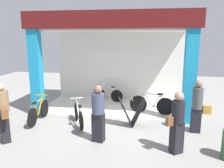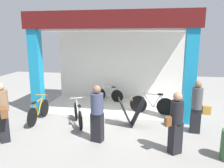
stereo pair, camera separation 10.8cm
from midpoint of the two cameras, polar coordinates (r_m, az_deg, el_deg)
The scene contains 11 objects.
ground_plane at distance 8.43m, azimuth -0.45°, elevation -8.66°, with size 19.98×19.98×0.00m, color gray.
shop_facade at distance 9.49m, azimuth 1.21°, elevation 6.63°, with size 6.19×3.16×3.85m.
bicycle_inside_0 at distance 8.88m, azimuth 10.51°, elevation -5.18°, with size 1.73×0.48×0.96m.
bicycle_inside_1 at distance 10.47m, azimuth -0.63°, elevation -2.66°, with size 1.45×0.50×0.83m.
bicycle_parked_0 at distance 8.41m, azimuth -17.90°, elevation -6.69°, with size 0.45×1.65×0.91m.
bicycle_parked_1 at distance 7.79m, azimuth -8.28°, elevation -7.77°, with size 0.77×1.45×0.88m.
sandwich_board_sign at distance 7.61m, azimuth 5.39°, elevation -7.17°, with size 0.95×0.63×0.97m.
pedestrian_0 at distance 5.96m, azimuth 16.56°, elevation -9.36°, with size 0.54×0.47×1.64m.
pedestrian_1 at distance 7.01m, azimuth -25.80°, elevation -6.39°, with size 0.63×0.66×1.73m.
pedestrian_2 at distance 7.43m, azimuth 21.35°, elevation -5.41°, with size 0.59×0.34×1.67m.
pedestrian_3 at distance 6.36m, azimuth -3.35°, elevation -7.32°, with size 0.44×0.44×1.66m.
Camera 2 is at (1.44, -7.76, 2.95)m, focal length 35.71 mm.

